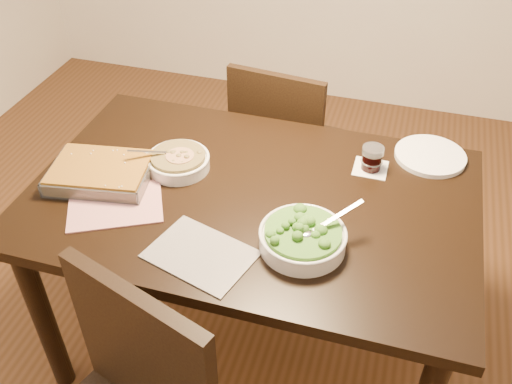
{
  "coord_description": "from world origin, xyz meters",
  "views": [
    {
      "loc": [
        0.41,
        -1.33,
        1.89
      ],
      "look_at": [
        0.03,
        -0.05,
        0.8
      ],
      "focal_mm": 40.0,
      "sensor_mm": 36.0,
      "label": 1
    }
  ],
  "objects_px": {
    "wine_tumbler": "(372,158)",
    "chair_far": "(283,142)",
    "stew_bowl": "(178,161)",
    "dinner_plate": "(430,156)",
    "table": "(252,216)",
    "broccoli_bowl": "(303,238)",
    "baking_dish": "(101,173)"
  },
  "relations": [
    {
      "from": "dinner_plate",
      "to": "chair_far",
      "type": "xyz_separation_m",
      "value": [
        -0.6,
        0.33,
        -0.28
      ]
    },
    {
      "from": "broccoli_bowl",
      "to": "chair_far",
      "type": "xyz_separation_m",
      "value": [
        -0.27,
        0.87,
        -0.3
      ]
    },
    {
      "from": "stew_bowl",
      "to": "dinner_plate",
      "type": "relative_size",
      "value": 0.88
    },
    {
      "from": "baking_dish",
      "to": "broccoli_bowl",
      "type": "bearing_deg",
      "value": -18.54
    },
    {
      "from": "table",
      "to": "stew_bowl",
      "type": "relative_size",
      "value": 6.62
    },
    {
      "from": "baking_dish",
      "to": "wine_tumbler",
      "type": "xyz_separation_m",
      "value": [
        0.83,
        0.31,
        0.02
      ]
    },
    {
      "from": "table",
      "to": "baking_dish",
      "type": "height_order",
      "value": "baking_dish"
    },
    {
      "from": "table",
      "to": "baking_dish",
      "type": "bearing_deg",
      "value": -172.04
    },
    {
      "from": "broccoli_bowl",
      "to": "baking_dish",
      "type": "relative_size",
      "value": 0.71
    },
    {
      "from": "table",
      "to": "baking_dish",
      "type": "relative_size",
      "value": 3.99
    },
    {
      "from": "broccoli_bowl",
      "to": "dinner_plate",
      "type": "bearing_deg",
      "value": 59.26
    },
    {
      "from": "wine_tumbler",
      "to": "chair_far",
      "type": "distance_m",
      "value": 0.68
    },
    {
      "from": "table",
      "to": "chair_far",
      "type": "relative_size",
      "value": 1.62
    },
    {
      "from": "dinner_plate",
      "to": "baking_dish",
      "type": "bearing_deg",
      "value": -157.14
    },
    {
      "from": "table",
      "to": "broccoli_bowl",
      "type": "height_order",
      "value": "broccoli_bowl"
    },
    {
      "from": "baking_dish",
      "to": "wine_tumbler",
      "type": "bearing_deg",
      "value": 11.19
    },
    {
      "from": "broccoli_bowl",
      "to": "table",
      "type": "bearing_deg",
      "value": 138.43
    },
    {
      "from": "stew_bowl",
      "to": "chair_far",
      "type": "relative_size",
      "value": 0.25
    },
    {
      "from": "baking_dish",
      "to": "dinner_plate",
      "type": "bearing_deg",
      "value": 13.64
    },
    {
      "from": "table",
      "to": "wine_tumbler",
      "type": "height_order",
      "value": "wine_tumbler"
    },
    {
      "from": "stew_bowl",
      "to": "dinner_plate",
      "type": "distance_m",
      "value": 0.85
    },
    {
      "from": "table",
      "to": "wine_tumbler",
      "type": "distance_m",
      "value": 0.44
    },
    {
      "from": "wine_tumbler",
      "to": "stew_bowl",
      "type": "bearing_deg",
      "value": -163.79
    },
    {
      "from": "dinner_plate",
      "to": "chair_far",
      "type": "height_order",
      "value": "chair_far"
    },
    {
      "from": "broccoli_bowl",
      "to": "baking_dish",
      "type": "bearing_deg",
      "value": 170.67
    },
    {
      "from": "baking_dish",
      "to": "wine_tumbler",
      "type": "distance_m",
      "value": 0.89
    },
    {
      "from": "broccoli_bowl",
      "to": "dinner_plate",
      "type": "height_order",
      "value": "broccoli_bowl"
    },
    {
      "from": "stew_bowl",
      "to": "dinner_plate",
      "type": "height_order",
      "value": "stew_bowl"
    },
    {
      "from": "baking_dish",
      "to": "chair_far",
      "type": "bearing_deg",
      "value": 51.77
    },
    {
      "from": "table",
      "to": "stew_bowl",
      "type": "xyz_separation_m",
      "value": [
        -0.27,
        0.06,
        0.12
      ]
    },
    {
      "from": "stew_bowl",
      "to": "baking_dish",
      "type": "distance_m",
      "value": 0.25
    },
    {
      "from": "broccoli_bowl",
      "to": "stew_bowl",
      "type": "bearing_deg",
      "value": 152.96
    }
  ]
}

